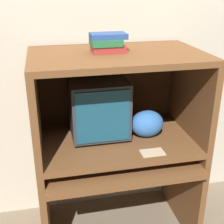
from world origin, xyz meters
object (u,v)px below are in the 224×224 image
object	(u,v)px
snack_bag	(147,124)
book_stack	(107,43)
crt_monitor	(98,107)
keyboard	(109,165)
mouse	(150,159)

from	to	relation	value
snack_bag	book_stack	xyz separation A→B (m)	(-0.25, 0.04, 0.53)
crt_monitor	snack_bag	distance (m)	0.34
keyboard	book_stack	xyz separation A→B (m)	(0.03, 0.20, 0.72)
book_stack	crt_monitor	bearing A→B (deg)	134.95
keyboard	book_stack	size ratio (longest dim) A/B	1.85
keyboard	mouse	bearing A→B (deg)	2.36
keyboard	mouse	distance (m)	0.27
keyboard	snack_bag	bearing A→B (deg)	28.44
crt_monitor	mouse	size ratio (longest dim) A/B	5.59
mouse	snack_bag	size ratio (longest dim) A/B	0.31
snack_bag	book_stack	size ratio (longest dim) A/B	1.04
mouse	snack_bag	distance (m)	0.23
crt_monitor	keyboard	distance (m)	0.39
crt_monitor	book_stack	size ratio (longest dim) A/B	1.82
keyboard	book_stack	bearing A→B (deg)	81.00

